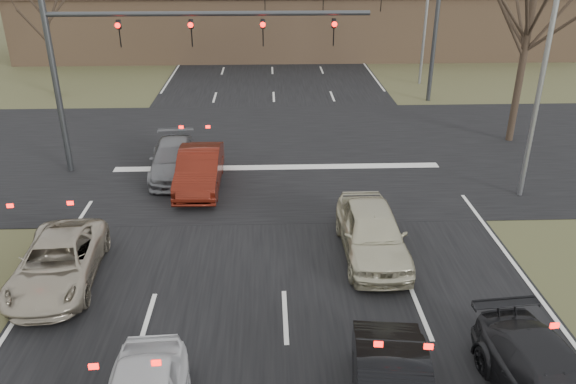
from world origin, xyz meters
name	(u,v)px	position (x,y,z in m)	size (l,w,h in m)	color
road_main	(269,15)	(0.00, 60.00, 0.01)	(14.00, 300.00, 0.02)	black
road_cross	(277,151)	(0.00, 15.00, 0.01)	(200.00, 14.00, 0.02)	black
building	(296,18)	(2.00, 38.00, 2.67)	(42.40, 10.40, 5.30)	#826246
mast_arm_near	(137,45)	(-5.23, 13.00, 5.07)	(12.12, 0.24, 8.00)	#383A3D
mast_arm_far	(386,11)	(6.18, 23.00, 5.02)	(11.12, 0.24, 8.00)	#383A3D
streetlight_right_near	(543,43)	(8.82, 10.00, 5.59)	(2.34, 0.25, 10.00)	gray
car_silver_suv	(58,263)	(-6.24, 4.84, 0.63)	(2.09, 4.52, 1.26)	#A49984
car_grey_ahead	(174,159)	(-4.17, 12.50, 0.65)	(1.82, 4.48, 1.30)	slate
car_red_ahead	(200,169)	(-3.00, 11.20, 0.74)	(1.56, 4.46, 1.47)	#4C130A
car_silver_ahead	(372,232)	(2.71, 5.98, 0.78)	(1.83, 4.56, 1.55)	beige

